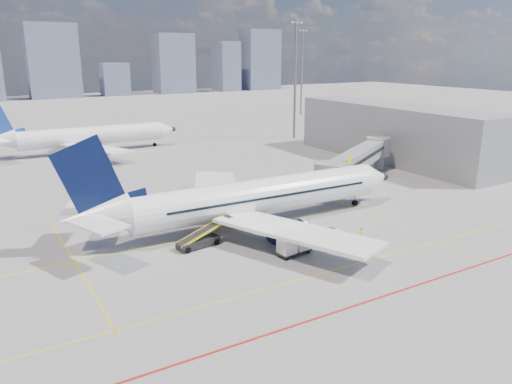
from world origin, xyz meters
TOP-DOWN VIEW (x-y plane):
  - ground at (0.00, 0.00)m, footprint 420.00×420.00m
  - apron_markings at (-0.58, -3.91)m, footprint 90.00×35.12m
  - jet_bridge at (23.51, 16.91)m, footprint 23.55×15.78m
  - terminal_block at (39.95, 26.00)m, footprint 10.00×42.00m
  - floodlight_mast_ne at (38.00, 55.00)m, footprint 3.20×0.61m
  - floodlight_mast_far at (65.00, 90.00)m, footprint 3.20×0.61m
  - distant_skyline at (-2.05, 190.00)m, footprint 249.26×14.89m
  - main_aircraft at (-0.73, 8.48)m, footprint 41.48×36.14m
  - second_aircraft at (-7.03, 61.66)m, footprint 37.01×32.25m
  - baggage_tug at (4.56, 0.09)m, footprint 2.22×1.58m
  - cargo_dolly at (-1.11, -1.12)m, footprint 3.65×1.94m
  - belt_loader at (-8.18, 5.48)m, footprint 6.51×2.37m
  - ramp_worker at (6.51, -2.41)m, footprint 0.73×0.80m

SIDE VIEW (x-z plane):
  - ground at x=0.00m, z-range 0.00..0.00m
  - apron_markings at x=-0.58m, z-range 0.00..0.01m
  - belt_loader at x=-8.18m, z-range -0.63..1.98m
  - baggage_tug at x=4.56m, z-range -0.03..1.39m
  - ramp_worker at x=6.51m, z-range 0.00..1.84m
  - cargo_dolly at x=-1.11m, z-range 0.09..2.01m
  - main_aircraft at x=-0.73m, z-range -2.82..9.26m
  - second_aircraft at x=-7.03m, z-range -2.21..8.66m
  - jet_bridge at x=23.51m, z-range 0.59..6.89m
  - terminal_block at x=39.95m, z-range 0.00..10.00m
  - distant_skyline at x=-2.05m, z-range -2.03..28.56m
  - floodlight_mast_ne at x=38.00m, z-range 0.86..26.31m
  - floodlight_mast_far at x=65.00m, z-range 0.86..26.31m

